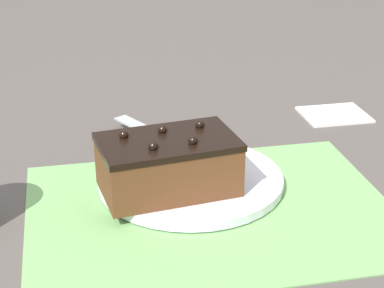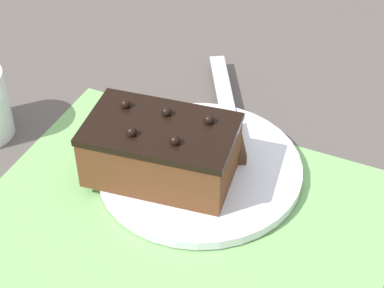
% 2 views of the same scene
% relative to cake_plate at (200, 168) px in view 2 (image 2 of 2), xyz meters
% --- Properties ---
extents(ground_plane, '(3.00, 3.00, 0.00)m').
position_rel_cake_plate_xyz_m(ground_plane, '(0.01, -0.07, -0.01)').
color(ground_plane, '#544C47').
extents(placemat_woven, '(0.46, 0.34, 0.00)m').
position_rel_cake_plate_xyz_m(placemat_woven, '(0.01, -0.07, -0.01)').
color(placemat_woven, '#7AB266').
rests_on(placemat_woven, ground_plane).
extents(cake_plate, '(0.25, 0.25, 0.01)m').
position_rel_cake_plate_xyz_m(cake_plate, '(0.00, 0.00, 0.00)').
color(cake_plate, white).
rests_on(cake_plate, placemat_woven).
extents(chocolate_cake, '(0.18, 0.13, 0.08)m').
position_rel_cake_plate_xyz_m(chocolate_cake, '(-0.04, -0.03, 0.04)').
color(chocolate_cake, brown).
rests_on(chocolate_cake, cake_plate).
extents(serving_knife, '(0.13, 0.22, 0.01)m').
position_rel_cake_plate_xyz_m(serving_knife, '(0.01, 0.09, 0.01)').
color(serving_knife, '#472D19').
rests_on(serving_knife, cake_plate).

